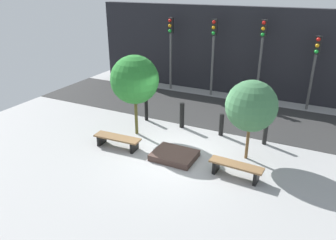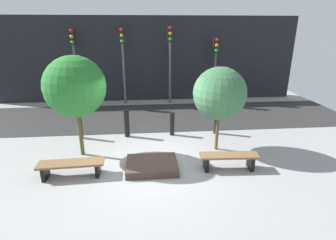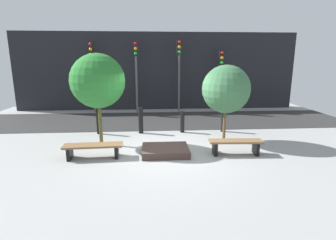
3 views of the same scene
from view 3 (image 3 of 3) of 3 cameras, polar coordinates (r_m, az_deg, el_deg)
The scene contains 16 objects.
ground_plane at distance 8.33m, azimuth -0.62°, elevation -7.18°, with size 18.00×18.00×0.00m, color #9B9B9B.
road_strip at distance 12.73m, azimuth -1.83°, elevation -0.04°, with size 18.00×3.92×0.01m, color #2D2D2D.
building_facade at distance 15.60m, azimuth -2.35°, elevation 10.53°, with size 16.20×0.50×4.41m, color black.
bench_left at distance 8.15m, azimuth -15.97°, elevation -5.92°, with size 1.75×0.55×0.42m.
bench_right at distance 8.38m, azimuth 14.49°, elevation -5.15°, with size 1.65×0.50×0.46m.
planter_bed at distance 8.23m, azimuth -0.59°, elevation -6.65°, with size 1.44×1.13×0.22m, color #47342E.
tree_behind_left_bench at distance 9.03m, azimuth -15.04°, elevation 8.19°, with size 1.80×1.80×3.09m.
tree_behind_right_bench at distance 9.27m, azimuth 12.52°, elevation 6.56°, with size 1.66×1.66×2.72m.
bollard_far_left at distance 10.66m, azimuth -14.94°, elevation -0.35°, with size 0.15×0.15×0.99m, color black.
bollard_left at distance 10.46m, azimuth -5.95°, elevation -0.08°, with size 0.19×0.19×1.04m, color black.
bollard_center at distance 10.55m, azimuth 3.13°, elevation -0.40°, with size 0.17×0.17×0.86m, color black.
bollard_right at distance 10.87m, azimuth 11.89°, elevation 0.03°, with size 0.16×0.16×0.97m, color black.
traffic_light_west at distance 14.97m, azimuth -16.23°, elevation 11.51°, with size 0.28×0.27×3.80m.
traffic_light_mid_west at distance 14.66m, azimuth -6.97°, elevation 12.00°, with size 0.28×0.27×3.84m.
traffic_light_mid_east at distance 14.73m, azimuth 2.45°, elevation 12.30°, with size 0.28×0.27×3.93m.
traffic_light_east at distance 15.19m, azimuth 11.49°, elevation 10.70°, with size 0.28×0.27×3.36m.
Camera 3 is at (-0.45, -7.81, 2.87)m, focal length 28.00 mm.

